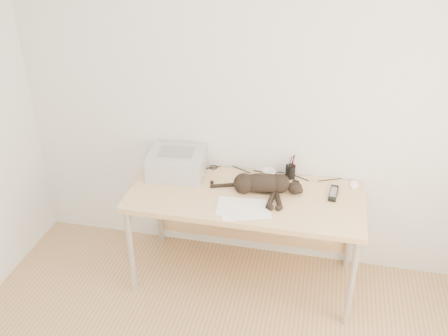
% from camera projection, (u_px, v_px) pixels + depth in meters
% --- Properties ---
extents(wall_back, '(3.50, 0.00, 3.50)m').
position_uv_depth(wall_back, '(257.00, 98.00, 3.43)').
color(wall_back, silver).
rests_on(wall_back, floor).
extents(desk, '(1.60, 0.70, 0.74)m').
position_uv_depth(desk, '(248.00, 204.00, 3.54)').
color(desk, '#E0BF83').
rests_on(desk, floor).
extents(printer, '(0.42, 0.37, 0.19)m').
position_uv_depth(printer, '(177.00, 163.00, 3.60)').
color(printer, '#A8A9AD').
rests_on(printer, desk).
extents(papers, '(0.38, 0.31, 0.01)m').
position_uv_depth(papers, '(243.00, 208.00, 3.24)').
color(papers, white).
rests_on(papers, desk).
extents(cat, '(0.64, 0.30, 0.14)m').
position_uv_depth(cat, '(260.00, 184.00, 3.39)').
color(cat, black).
rests_on(cat, desk).
extents(mug, '(0.12, 0.12, 0.08)m').
position_uv_depth(mug, '(269.00, 175.00, 3.54)').
color(mug, white).
rests_on(mug, desk).
extents(pen_cup, '(0.07, 0.07, 0.18)m').
position_uv_depth(pen_cup, '(290.00, 171.00, 3.57)').
color(pen_cup, black).
rests_on(pen_cup, desk).
extents(remote_grey, '(0.05, 0.18, 0.02)m').
position_uv_depth(remote_grey, '(258.00, 181.00, 3.54)').
color(remote_grey, gray).
rests_on(remote_grey, desk).
extents(remote_black, '(0.07, 0.20, 0.02)m').
position_uv_depth(remote_black, '(333.00, 193.00, 3.39)').
color(remote_black, black).
rests_on(remote_black, desk).
extents(mouse, '(0.07, 0.11, 0.03)m').
position_uv_depth(mouse, '(354.00, 183.00, 3.50)').
color(mouse, white).
rests_on(mouse, desk).
extents(cable_tangle, '(1.36, 0.07, 0.01)m').
position_uv_depth(cable_tangle, '(253.00, 172.00, 3.66)').
color(cable_tangle, black).
rests_on(cable_tangle, desk).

